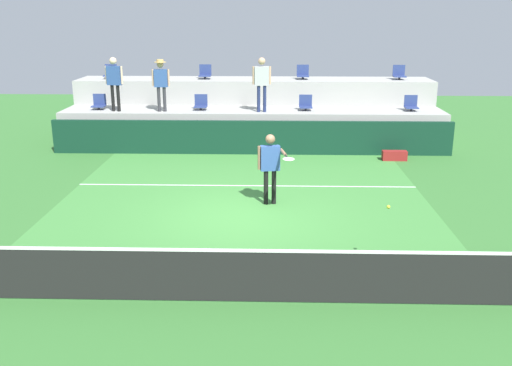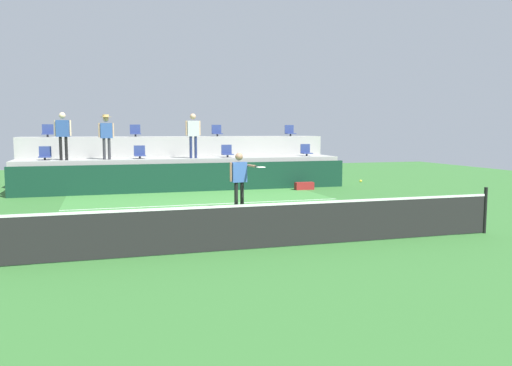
# 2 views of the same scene
# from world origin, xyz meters

# --- Properties ---
(ground_plane) EXTENTS (40.00, 40.00, 0.00)m
(ground_plane) POSITION_xyz_m (0.00, 0.00, 0.00)
(ground_plane) COLOR #336B2D
(court_inner_paint) EXTENTS (9.00, 10.00, 0.01)m
(court_inner_paint) POSITION_xyz_m (0.00, 1.00, 0.00)
(court_inner_paint) COLOR #3D7F38
(court_inner_paint) RESTS_ON ground_plane
(court_service_line) EXTENTS (9.00, 0.06, 0.00)m
(court_service_line) POSITION_xyz_m (0.00, 2.40, 0.01)
(court_service_line) COLOR white
(court_service_line) RESTS_ON ground_plane
(tennis_net) EXTENTS (10.48, 0.08, 1.07)m
(tennis_net) POSITION_xyz_m (0.00, -4.00, 0.50)
(tennis_net) COLOR black
(tennis_net) RESTS_ON ground_plane
(sponsor_backboard) EXTENTS (13.00, 0.16, 1.10)m
(sponsor_backboard) POSITION_xyz_m (0.00, 6.00, 0.55)
(sponsor_backboard) COLOR #0F3323
(sponsor_backboard) RESTS_ON ground_plane
(seating_tier_lower) EXTENTS (13.00, 1.80, 1.25)m
(seating_tier_lower) POSITION_xyz_m (0.00, 7.30, 0.62)
(seating_tier_lower) COLOR #9E9E99
(seating_tier_lower) RESTS_ON ground_plane
(seating_tier_upper) EXTENTS (13.00, 1.80, 2.10)m
(seating_tier_upper) POSITION_xyz_m (0.00, 9.10, 1.05)
(seating_tier_upper) COLOR #9E9E99
(seating_tier_upper) RESTS_ON ground_plane
(stadium_chair_lower_far_left) EXTENTS (0.44, 0.40, 0.52)m
(stadium_chair_lower_far_left) POSITION_xyz_m (-5.28, 7.23, 1.46)
(stadium_chair_lower_far_left) COLOR #2D2D33
(stadium_chair_lower_far_left) RESTS_ON seating_tier_lower
(stadium_chair_lower_left) EXTENTS (0.44, 0.40, 0.52)m
(stadium_chair_lower_left) POSITION_xyz_m (-1.77, 7.23, 1.46)
(stadium_chair_lower_left) COLOR #2D2D33
(stadium_chair_lower_left) RESTS_ON seating_tier_lower
(stadium_chair_lower_right) EXTENTS (0.44, 0.40, 0.52)m
(stadium_chair_lower_right) POSITION_xyz_m (1.81, 7.23, 1.46)
(stadium_chair_lower_right) COLOR #2D2D33
(stadium_chair_lower_right) RESTS_ON seating_tier_lower
(stadium_chair_lower_far_right) EXTENTS (0.44, 0.40, 0.52)m
(stadium_chair_lower_far_right) POSITION_xyz_m (5.38, 7.23, 1.46)
(stadium_chair_lower_far_right) COLOR #2D2D33
(stadium_chair_lower_far_right) RESTS_ON seating_tier_lower
(stadium_chair_upper_far_left) EXTENTS (0.44, 0.40, 0.52)m
(stadium_chair_upper_far_left) POSITION_xyz_m (-5.32, 9.03, 2.31)
(stadium_chair_upper_far_left) COLOR #2D2D33
(stadium_chair_upper_far_left) RESTS_ON seating_tier_upper
(stadium_chair_upper_left) EXTENTS (0.44, 0.40, 0.52)m
(stadium_chair_upper_left) POSITION_xyz_m (-1.81, 9.03, 2.31)
(stadium_chair_upper_left) COLOR #2D2D33
(stadium_chair_upper_left) RESTS_ON seating_tier_upper
(stadium_chair_upper_right) EXTENTS (0.44, 0.40, 0.52)m
(stadium_chair_upper_right) POSITION_xyz_m (1.79, 9.03, 2.31)
(stadium_chair_upper_right) COLOR #2D2D33
(stadium_chair_upper_right) RESTS_ON seating_tier_upper
(stadium_chair_upper_far_right) EXTENTS (0.44, 0.40, 0.52)m
(stadium_chair_upper_far_right) POSITION_xyz_m (5.30, 9.03, 2.31)
(stadium_chair_upper_far_right) COLOR #2D2D33
(stadium_chair_upper_far_right) RESTS_ON seating_tier_upper
(tennis_player) EXTENTS (0.87, 1.17, 1.71)m
(tennis_player) POSITION_xyz_m (0.65, 0.89, 1.05)
(tennis_player) COLOR black
(tennis_player) RESTS_ON ground_plane
(spectator_in_white) EXTENTS (0.62, 0.28, 1.79)m
(spectator_in_white) POSITION_xyz_m (-4.59, 6.85, 2.34)
(spectator_in_white) COLOR black
(spectator_in_white) RESTS_ON seating_tier_lower
(spectator_with_hat) EXTENTS (0.59, 0.44, 1.72)m
(spectator_with_hat) POSITION_xyz_m (-3.03, 6.85, 2.31)
(spectator_with_hat) COLOR #2D2D33
(spectator_with_hat) RESTS_ON seating_tier_lower
(spectator_leaning_on_rail) EXTENTS (0.62, 0.25, 1.79)m
(spectator_leaning_on_rail) POSITION_xyz_m (0.32, 6.85, 2.34)
(spectator_leaning_on_rail) COLOR navy
(spectator_leaning_on_rail) RESTS_ON seating_tier_lower
(tennis_ball) EXTENTS (0.07, 0.07, 0.07)m
(tennis_ball) POSITION_xyz_m (2.75, -2.59, 1.15)
(tennis_ball) COLOR #CCE033
(equipment_bag) EXTENTS (0.76, 0.28, 0.30)m
(equipment_bag) POSITION_xyz_m (4.52, 5.31, 0.15)
(equipment_bag) COLOR maroon
(equipment_bag) RESTS_ON ground_plane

